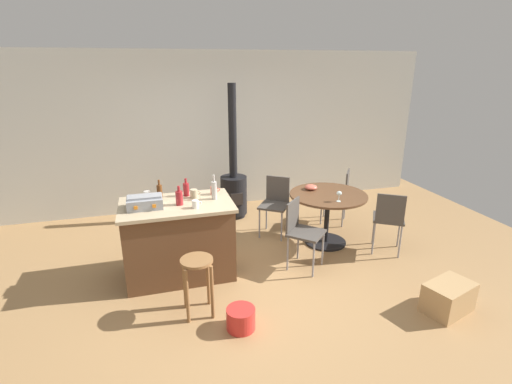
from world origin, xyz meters
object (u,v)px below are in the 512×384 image
Objects in this scene: folding_chair_right at (275,201)px; bottle_1 at (179,198)px; dining_table at (328,205)px; folding_chair_far at (389,217)px; bottle_2 at (214,190)px; plastic_bucket at (241,319)px; bottle_3 at (186,189)px; cup_0 at (214,190)px; cup_1 at (194,194)px; cup_3 at (147,195)px; folding_chair_near at (301,229)px; toolbox at (145,202)px; wood_stove at (234,186)px; kitchen_island at (179,239)px; bottle_0 at (160,192)px; wooden_stool at (197,274)px; cup_2 at (196,204)px; wine_glass at (339,194)px; cardboard_box at (448,297)px; serving_bowl at (311,187)px; folding_chair_left at (339,192)px.

folding_chair_right is 1.77m from bottle_1.
dining_table is 0.83m from folding_chair_far.
dining_table is 3.59× the size of bottle_2.
dining_table reaches higher than plastic_bucket.
cup_0 is at bearing -6.79° from bottle_3.
cup_3 is (-0.55, 0.10, -0.00)m from cup_1.
dining_table is 9.07× the size of cup_0.
folding_chair_near is at bearing -179.26° from folding_chair_far.
cup_0 is 0.80m from cup_3.
dining_table is 1.22× the size of folding_chair_far.
wood_stove is at bearing 50.32° from toolbox.
kitchen_island is 0.58m from cup_1.
cup_1 reaches higher than folding_chair_far.
bottle_0 is 1.90× the size of cup_1.
toolbox is (-0.46, 0.80, 0.54)m from wooden_stool.
cup_2 is (0.37, -0.42, -0.05)m from bottle_0.
wine_glass is 1.74m from cardboard_box.
wooden_stool is at bearing -130.23° from folding_chair_right.
folding_chair_far is at bearing -8.39° from bottle_0.
wood_stove reaches higher than cup_2.
toolbox is 3.27× the size of cup_0.
bottle_3 is 1.23× the size of serving_bowl.
toolbox is at bearing 178.28° from bottle_1.
folding_chair_left is 1.12m from folding_chair_right.
wine_glass is at bearing 35.94° from plastic_bucket.
kitchen_island is 0.55m from bottle_1.
cup_1 is at bearing 175.07° from wine_glass.
folding_chair_right is 6.09× the size of wine_glass.
bottle_1 is at bearing -51.96° from bottle_0.
folding_chair_near is 1.00× the size of folding_chair_left.
serving_bowl is (1.81, 0.30, -0.23)m from bottle_3.
wine_glass is (1.87, -0.16, -0.13)m from cup_1.
toolbox is at bearing -95.64° from cup_3.
folding_chair_left is 2.27× the size of toolbox.
cup_1 is 1.78m from serving_bowl.
cup_2 is at bearing -114.70° from wood_stove.
bottle_1 is 0.46m from cup_3.
folding_chair_near is at bearing -76.95° from wood_stove.
bottle_0 is at bearing -171.18° from serving_bowl.
wine_glass is (1.05, -1.67, 0.32)m from wood_stove.
wood_stove is at bearing 116.46° from cardboard_box.
cup_1 is (-0.25, -0.06, 0.00)m from cup_0.
cup_1 is (0.19, 0.20, -0.03)m from bottle_1.
wood_stove is at bearing 129.19° from serving_bowl.
folding_chair_far is at bearing -16.84° from wine_glass.
wine_glass is (-0.66, 0.20, 0.33)m from folding_chair_far.
bottle_1 is (-1.45, 0.18, 0.49)m from folding_chair_near.
serving_bowl reaches higher than dining_table.
bottle_2 is at bearing 144.42° from cardboard_box.
wood_stove is 7.31× the size of bottle_2.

